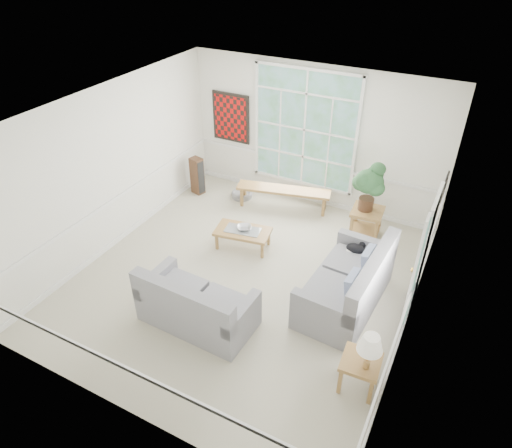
{
  "coord_description": "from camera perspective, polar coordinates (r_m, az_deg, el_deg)",
  "views": [
    {
      "loc": [
        2.98,
        -5.37,
        5.27
      ],
      "look_at": [
        0.1,
        0.2,
        1.05
      ],
      "focal_mm": 32.0,
      "sensor_mm": 36.0,
      "label": 1
    }
  ],
  "objects": [
    {
      "name": "table_lamp",
      "position": [
        6.04,
        13.93,
        -15.3
      ],
      "size": [
        0.4,
        0.4,
        0.56
      ],
      "primitive_type": null,
      "rotation": [
        0.0,
        0.0,
        -0.28
      ],
      "color": "white",
      "rests_on": "side_table"
    },
    {
      "name": "end_table",
      "position": [
        9.2,
        13.57,
        0.15
      ],
      "size": [
        0.63,
        0.63,
        0.59
      ],
      "primitive_type": "cube",
      "rotation": [
        0.0,
        0.0,
        0.08
      ],
      "color": "olive",
      "rests_on": "floor"
    },
    {
      "name": "wall_frame_near",
      "position": [
        8.03,
        22.21,
        3.67
      ],
      "size": [
        0.04,
        0.26,
        0.32
      ],
      "primitive_type": "cube",
      "color": "black",
      "rests_on": "wall_right"
    },
    {
      "name": "entry_door",
      "position": [
        7.31,
        20.05,
        -3.7
      ],
      "size": [
        0.08,
        0.9,
        2.1
      ],
      "primitive_type": "cube",
      "color": "white",
      "rests_on": "floor"
    },
    {
      "name": "coffee_table",
      "position": [
        8.69,
        -1.65,
        -1.82
      ],
      "size": [
        1.11,
        0.73,
        0.38
      ],
      "primitive_type": "cube",
      "rotation": [
        0.0,
        0.0,
        0.17
      ],
      "color": "olive",
      "rests_on": "floor"
    },
    {
      "name": "floor",
      "position": [
        8.09,
        -1.29,
        -6.73
      ],
      "size": [
        5.5,
        6.0,
        0.01
      ],
      "primitive_type": "cube",
      "color": "#B0AA93",
      "rests_on": "ground"
    },
    {
      "name": "window_bench",
      "position": [
        9.87,
        3.4,
        3.22
      ],
      "size": [
        2.03,
        0.86,
        0.47
      ],
      "primitive_type": "cube",
      "rotation": [
        0.0,
        0.0,
        0.25
      ],
      "color": "olive",
      "rests_on": "floor"
    },
    {
      "name": "ceiling",
      "position": [
        6.54,
        -1.63,
        13.64
      ],
      "size": [
        5.5,
        6.0,
        0.02
      ],
      "primitive_type": "cube",
      "color": "white",
      "rests_on": "ground"
    },
    {
      "name": "side_table",
      "position": [
        6.5,
        12.75,
        -17.74
      ],
      "size": [
        0.53,
        0.53,
        0.51
      ],
      "primitive_type": "cube",
      "rotation": [
        0.0,
        0.0,
        0.06
      ],
      "color": "olive",
      "rests_on": "floor"
    },
    {
      "name": "pet_bed",
      "position": [
        10.33,
        -1.75,
        3.73
      ],
      "size": [
        0.48,
        0.48,
        0.14
      ],
      "primitive_type": "cylinder",
      "rotation": [
        0.0,
        0.0,
        0.02
      ],
      "color": "gray",
      "rests_on": "floor"
    },
    {
      "name": "floor_speaker",
      "position": [
        10.43,
        -7.37,
        6.01
      ],
      "size": [
        0.31,
        0.27,
        0.86
      ],
      "primitive_type": "cube",
      "rotation": [
        0.0,
        0.0,
        -0.25
      ],
      "color": "#432919",
      "rests_on": "floor"
    },
    {
      "name": "cat",
      "position": [
        7.91,
        12.36,
        -2.98
      ],
      "size": [
        0.39,
        0.33,
        0.16
      ],
      "primitive_type": "ellipsoid",
      "rotation": [
        0.0,
        0.0,
        -0.36
      ],
      "color": "black",
      "rests_on": "loveseat_right"
    },
    {
      "name": "wall_back",
      "position": [
        9.65,
        7.26,
        10.69
      ],
      "size": [
        5.5,
        0.02,
        3.0
      ],
      "primitive_type": "cube",
      "color": "white",
      "rests_on": "ground"
    },
    {
      "name": "wall_left",
      "position": [
        8.71,
        -17.66,
        6.63
      ],
      "size": [
        0.02,
        6.0,
        3.0
      ],
      "primitive_type": "cube",
      "color": "white",
      "rests_on": "ground"
    },
    {
      "name": "wall_front",
      "position": [
        5.36,
        -17.37,
        -12.83
      ],
      "size": [
        5.5,
        0.02,
        3.0
      ],
      "primitive_type": "cube",
      "color": "white",
      "rests_on": "ground"
    },
    {
      "name": "wall_right",
      "position": [
        6.56,
        20.2,
        -3.55
      ],
      "size": [
        0.02,
        6.0,
        3.0
      ],
      "primitive_type": "cube",
      "color": "white",
      "rests_on": "ground"
    },
    {
      "name": "wall_art",
      "position": [
        10.34,
        -3.17,
        13.12
      ],
      "size": [
        0.9,
        0.06,
        1.1
      ],
      "primitive_type": "cube",
      "color": "maroon",
      "rests_on": "wall_back"
    },
    {
      "name": "wall_frame_far",
      "position": [
        8.39,
        22.61,
        4.87
      ],
      "size": [
        0.04,
        0.26,
        0.32
      ],
      "primitive_type": "cube",
      "color": "black",
      "rests_on": "wall_right"
    },
    {
      "name": "door_sidelight",
      "position": [
        6.75,
        19.25,
        -5.97
      ],
      "size": [
        0.08,
        0.26,
        1.9
      ],
      "primitive_type": "cube",
      "color": "white",
      "rests_on": "wall_right"
    },
    {
      "name": "loveseat_right",
      "position": [
        7.42,
        11.22,
        -6.57
      ],
      "size": [
        1.14,
        2.02,
        1.06
      ],
      "primitive_type": "cube",
      "rotation": [
        0.0,
        0.0,
        -0.06
      ],
      "color": "gray",
      "rests_on": "floor"
    },
    {
      "name": "loveseat_front",
      "position": [
        7.06,
        -7.35,
        -9.22
      ],
      "size": [
        1.78,
        0.97,
        0.94
      ],
      "primitive_type": "cube",
      "rotation": [
        0.0,
        0.0,
        -0.04
      ],
      "color": "gray",
      "rests_on": "floor"
    },
    {
      "name": "houseplant",
      "position": [
        8.82,
        13.88,
        4.54
      ],
      "size": [
        0.69,
        0.69,
        0.99
      ],
      "primitive_type": null,
      "rotation": [
        0.0,
        0.0,
        -0.23
      ],
      "color": "#264F2A",
      "rests_on": "end_table"
    },
    {
      "name": "window_back",
      "position": [
        9.62,
        6.1,
        11.66
      ],
      "size": [
        2.3,
        0.08,
        2.4
      ],
      "primitive_type": "cube",
      "color": "white",
      "rests_on": "wall_back"
    },
    {
      "name": "pewter_bowl",
      "position": [
        8.58,
        -1.46,
        -0.43
      ],
      "size": [
        0.44,
        0.44,
        0.08
      ],
      "primitive_type": "imported",
      "rotation": [
        0.0,
        0.0,
        0.53
      ],
      "color": "#A4A4A9",
      "rests_on": "coffee_table"
    }
  ]
}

